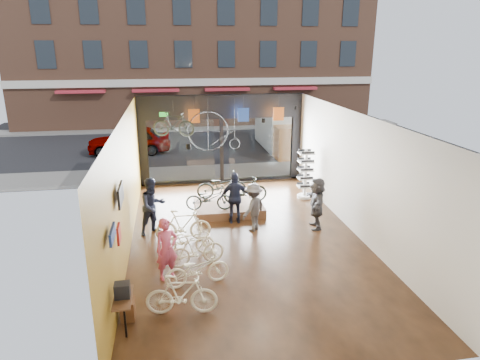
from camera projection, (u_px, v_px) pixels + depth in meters
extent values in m
cube|color=black|center=(246.00, 239.00, 13.33)|extent=(7.00, 12.00, 0.04)
cube|color=black|center=(246.00, 116.00, 12.19)|extent=(7.00, 12.00, 0.04)
cube|color=#AA7F26|center=(125.00, 186.00, 12.21)|extent=(0.04, 12.00, 3.80)
cube|color=beige|center=(357.00, 175.00, 13.31)|extent=(0.04, 12.00, 3.80)
cube|color=beige|center=(310.00, 287.00, 7.09)|extent=(7.00, 0.04, 3.80)
cube|color=#198C26|center=(164.00, 114.00, 17.58)|extent=(0.35, 0.06, 0.18)
cube|color=black|center=(205.00, 140.00, 27.45)|extent=(30.00, 18.00, 0.02)
cube|color=slate|center=(219.00, 172.00, 20.09)|extent=(30.00, 2.40, 0.12)
cube|color=slate|center=(200.00, 128.00, 31.20)|extent=(30.00, 2.00, 0.12)
cube|color=brown|center=(195.00, 28.00, 31.48)|extent=(26.00, 5.00, 14.00)
imported|color=gray|center=(129.00, 140.00, 23.71)|extent=(4.48, 1.80, 1.53)
imported|color=#F0E9C9|center=(182.00, 295.00, 9.44)|extent=(1.64, 0.63, 0.96)
imported|color=#F0E9C9|center=(197.00, 269.00, 10.62)|extent=(1.72, 0.87, 0.86)
imported|color=#F0E9C9|center=(197.00, 249.00, 11.57)|extent=(1.61, 0.75, 0.93)
imported|color=#F0E9C9|center=(186.00, 240.00, 12.21)|extent=(1.70, 0.76, 0.87)
imported|color=#F0E9C9|center=(183.00, 225.00, 13.02)|extent=(1.69, 0.49, 1.01)
cube|color=brown|center=(229.00, 208.00, 15.45)|extent=(2.40, 1.80, 0.30)
imported|color=black|center=(209.00, 198.00, 14.71)|extent=(1.67, 0.75, 0.85)
imported|color=black|center=(245.00, 190.00, 15.39)|extent=(1.61, 0.53, 0.96)
imported|color=black|center=(222.00, 186.00, 15.85)|extent=(1.85, 0.65, 0.97)
imported|color=#CC4C72|center=(167.00, 249.00, 10.80)|extent=(0.71, 0.61, 1.65)
imported|color=#161C33|center=(153.00, 206.00, 13.44)|extent=(1.13, 1.07, 1.83)
imported|color=#161C33|center=(235.00, 198.00, 14.28)|extent=(1.06, 0.51, 1.76)
imported|color=#3F3F44|center=(253.00, 207.00, 13.71)|extent=(1.14, 1.14, 1.58)
imported|color=#3F3F44|center=(317.00, 203.00, 13.88)|extent=(0.79, 1.65, 1.71)
imported|color=black|center=(174.00, 124.00, 16.09)|extent=(1.64, 0.83, 0.95)
cube|color=#CC5919|center=(194.00, 116.00, 17.13)|extent=(0.45, 0.03, 0.55)
cube|color=#1E3F99|center=(243.00, 115.00, 17.44)|extent=(0.45, 0.03, 0.55)
cube|color=#CC5919|center=(278.00, 114.00, 17.67)|extent=(0.45, 0.03, 0.55)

